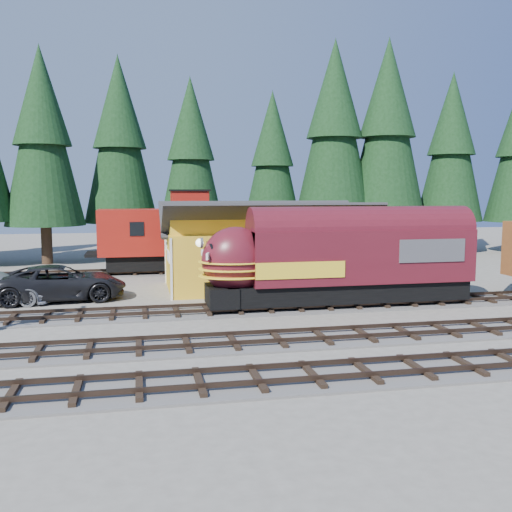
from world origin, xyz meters
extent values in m
plane|color=#6B665B|center=(0.00, 0.00, 0.00)|extent=(120.00, 120.00, 0.00)
cube|color=#4C4947|center=(10.00, 4.00, 0.04)|extent=(68.00, 3.20, 0.08)
cube|color=#38281E|center=(10.00, 3.28, 0.25)|extent=(68.00, 0.08, 0.16)
cube|color=#38281E|center=(10.00, 4.72, 0.25)|extent=(68.00, 0.08, 0.16)
cube|color=#4C4947|center=(-10.00, 18.00, 0.04)|extent=(32.00, 3.20, 0.08)
cube|color=#38281E|center=(-10.00, 17.28, 0.25)|extent=(32.00, 0.08, 0.16)
cube|color=#38281E|center=(-10.00, 18.72, 0.25)|extent=(32.00, 0.08, 0.16)
cube|color=gold|center=(0.00, 10.50, 1.70)|extent=(12.00, 6.00, 3.40)
cube|color=gold|center=(0.00, 10.50, 4.12)|extent=(11.88, 3.30, 1.44)
cube|color=white|center=(-6.04, 9.50, 2.20)|extent=(0.06, 2.40, 0.60)
cone|color=black|center=(-15.01, 25.31, 10.31)|extent=(6.29, 6.29, 14.33)
cone|color=black|center=(-9.09, 28.17, 10.37)|extent=(6.33, 6.33, 14.41)
cone|color=black|center=(-3.07, 26.67, 9.27)|extent=(5.66, 5.66, 12.88)
cone|color=black|center=(4.48, 27.96, 8.84)|extent=(5.40, 5.40, 12.29)
cone|color=black|center=(10.11, 27.15, 11.60)|extent=(7.08, 7.08, 16.13)
cone|color=black|center=(15.00, 26.45, 11.71)|extent=(7.15, 7.15, 16.28)
cone|color=black|center=(21.58, 26.52, 10.07)|extent=(6.15, 6.15, 14.00)
cube|color=black|center=(2.72, 4.00, 0.82)|extent=(12.67, 2.27, 0.98)
cube|color=#52121C|center=(3.43, 4.00, 2.64)|extent=(11.56, 2.67, 2.67)
ellipsoid|color=#52121C|center=(-3.06, 4.00, 2.55)|extent=(3.38, 2.61, 3.29)
cube|color=#38383A|center=(6.72, 4.00, 2.95)|extent=(3.56, 2.73, 1.16)
sphere|color=white|center=(-4.82, 4.00, 3.44)|extent=(0.39, 0.39, 0.39)
cube|color=black|center=(-5.10, 18.00, 0.87)|extent=(9.66, 2.49, 1.07)
cube|color=maroon|center=(-5.10, 18.00, 3.01)|extent=(10.74, 3.11, 3.22)
cube|color=maroon|center=(-4.03, 18.00, 5.27)|extent=(2.58, 2.36, 1.29)
imported|color=black|center=(-11.93, 8.72, 0.97)|extent=(7.30, 3.98, 1.94)
camera|label=1|loc=(-7.74, -23.35, 5.94)|focal=40.00mm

